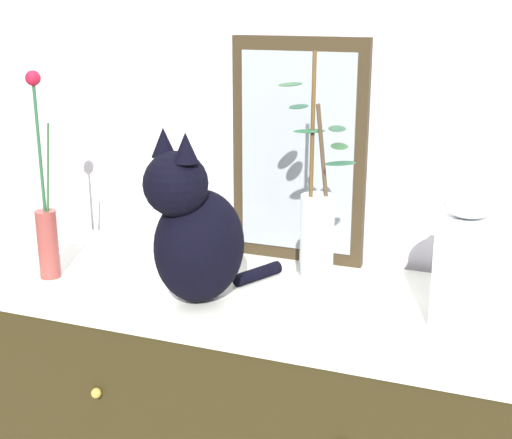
% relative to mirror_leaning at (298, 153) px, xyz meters
% --- Properties ---
extents(wall_back, '(4.40, 0.08, 2.60)m').
position_rel_mirror_leaning_xyz_m(wall_back, '(-0.02, 0.10, 0.17)').
color(wall_back, silver).
rests_on(wall_back, ground_plane).
extents(mirror_leaning, '(0.36, 0.03, 0.58)m').
position_rel_mirror_leaning_xyz_m(mirror_leaning, '(0.00, 0.00, 0.00)').
color(mirror_leaning, '#312616').
rests_on(mirror_leaning, sideboard).
extents(cat_sitting, '(0.26, 0.37, 0.41)m').
position_rel_mirror_leaning_xyz_m(cat_sitting, '(-0.13, -0.35, -0.12)').
color(cat_sitting, black).
rests_on(cat_sitting, sideboard).
extents(vase_slim_green, '(0.06, 0.05, 0.51)m').
position_rel_mirror_leaning_xyz_m(vase_slim_green, '(-0.54, -0.34, -0.16)').
color(vase_slim_green, brown).
rests_on(vase_slim_green, sideboard).
extents(bowl_porcelain, '(0.20, 0.20, 0.05)m').
position_rel_mirror_leaning_xyz_m(bowl_porcelain, '(0.14, -0.29, -0.27)').
color(bowl_porcelain, white).
rests_on(bowl_porcelain, sideboard).
extents(vase_glass_clear, '(0.18, 0.11, 0.52)m').
position_rel_mirror_leaning_xyz_m(vase_glass_clear, '(0.14, -0.29, -0.11)').
color(vase_glass_clear, silver).
rests_on(vase_glass_clear, bowl_porcelain).
extents(jar_lidded_porcelain, '(0.12, 0.12, 0.32)m').
position_rel_mirror_leaning_xyz_m(jar_lidded_porcelain, '(0.45, -0.25, -0.15)').
color(jar_lidded_porcelain, white).
rests_on(jar_lidded_porcelain, sideboard).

